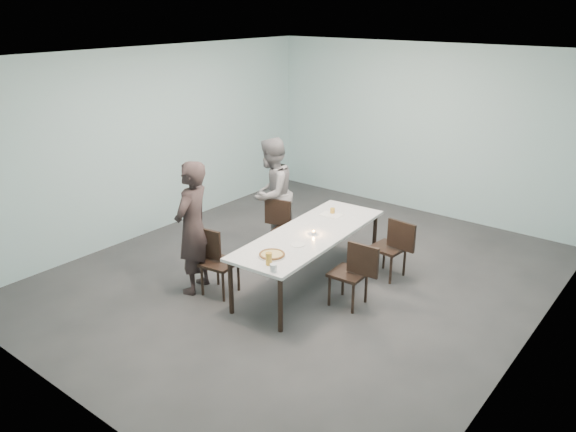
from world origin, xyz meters
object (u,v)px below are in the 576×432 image
Objects in this scene: table at (310,236)px; diner_near at (193,228)px; beer_glass at (269,259)px; water_tumbler at (273,268)px; chair_near_right at (354,270)px; tealight at (314,233)px; side_plate at (297,245)px; chair_far_right at (394,245)px; diner_far at (271,194)px; amber_tumbler at (332,211)px; chair_far_left at (284,224)px; chair_near_left at (215,257)px; pizza at (272,255)px.

diner_near reaches higher than table.
beer_glass is 1.67× the size of water_tumbler.
chair_near_right reaches higher than tealight.
table is 0.45m from side_plate.
chair_near_right is at bearing 94.73° from chair_far_right.
amber_tumbler is (1.04, 0.14, -0.08)m from diner_far.
table is 33.18× the size of amber_tumbler.
chair_far_left is at bearing 125.18° from water_tumbler.
chair_near_left is 1.90m from amber_tumbler.
water_tumbler reaches higher than pizza.
chair_near_right and chair_far_right have the same top height.
chair_near_right reaches higher than amber_tumbler.
tealight is at bearing -13.59° from chair_near_right.
amber_tumbler is (0.67, 1.75, 0.29)m from chair_near_left.
beer_glass reaches higher than pizza.
chair_near_right is 2.20m from diner_far.
chair_far_right is at bearing 49.53° from tealight.
chair_far_left is 15.54× the size of tealight.
pizza is 4.25× the size of amber_tumbler.
tealight is at bearing 51.54° from diner_far.
diner_far is 1.05m from amber_tumbler.
chair_near_right is 1.06m from pizza.
diner_far is 31.04× the size of tealight.
beer_glass is at bearing -15.32° from chair_near_left.
table is at bearing 51.53° from chair_far_right.
beer_glass is (1.29, -0.01, -0.06)m from diner_near.
beer_glass is (-0.60, -0.93, 0.32)m from chair_near_right.
chair_near_right is at bearing 99.23° from diner_near.
side_plate is (0.04, 0.45, -0.01)m from pizza.
pizza is 2.27× the size of beer_glass.
tealight is (-0.13, 1.07, -0.05)m from beer_glass.
chair_far_left is 1.95m from beer_glass.
chair_far_left is 0.53m from diner_far.
chair_far_right is at bearing 77.49° from water_tumbler.
diner_near reaches higher than beer_glass.
side_plate is 2.25× the size of amber_tumbler.
diner_far is 2.01m from pizza.
chair_far_left is (-0.01, 1.48, 0.00)m from chair_near_left.
amber_tumbler is at bearing 7.53° from chair_far_left.
chair_near_left is 1.12m from side_plate.
diner_near is 22.20× the size of amber_tumbler.
chair_near_right is 1.16m from beer_glass.
amber_tumbler is at bearing 8.39° from chair_far_right.
tealight is (-0.74, -0.86, 0.27)m from chair_far_right.
amber_tumbler is (-0.97, 0.95, 0.29)m from chair_near_right.
chair_near_left is 1.83m from chair_near_right.
water_tumbler reaches higher than side_plate.
chair_far_left is 1.00× the size of chair_near_right.
diner_far reaches higher than chair_far_right.
diner_near reaches higher than tealight.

